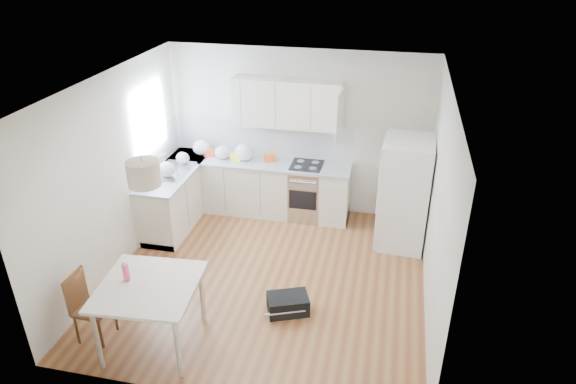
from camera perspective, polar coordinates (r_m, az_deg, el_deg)
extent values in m
plane|color=brown|center=(7.17, -2.26, -9.46)|extent=(4.20, 4.20, 0.00)
plane|color=white|center=(5.97, -2.73, 11.83)|extent=(4.20, 4.20, 0.00)
plane|color=beige|center=(8.33, 1.15, 6.61)|extent=(4.20, 0.00, 4.20)
plane|color=beige|center=(7.24, -18.80, 1.79)|extent=(0.00, 4.20, 4.20)
plane|color=beige|center=(6.31, 16.33, -1.64)|extent=(0.00, 4.20, 4.20)
cube|color=#BFE0F9|center=(8.01, -15.16, 7.85)|extent=(0.02, 1.00, 1.00)
cube|color=silver|center=(8.56, -3.24, 0.50)|extent=(3.00, 0.60, 0.88)
cube|color=silver|center=(8.44, -12.20, -0.52)|extent=(0.60, 1.80, 0.88)
cube|color=#A2A5A7|center=(8.36, -3.32, 3.32)|extent=(3.02, 0.64, 0.04)
cube|color=#A2A5A7|center=(8.24, -12.51, 2.31)|extent=(0.64, 1.82, 0.04)
cube|color=silver|center=(8.51, -2.85, 6.01)|extent=(3.00, 0.01, 0.58)
cube|color=silver|center=(8.24, -14.59, 4.43)|extent=(0.01, 1.80, 0.58)
cube|color=silver|center=(8.04, -0.10, 9.81)|extent=(1.70, 0.32, 0.75)
cube|color=beige|center=(5.88, -15.28, -10.09)|extent=(1.13, 1.13, 0.04)
cylinder|color=silver|center=(6.01, -20.43, -15.17)|extent=(0.06, 0.06, 0.79)
cylinder|color=silver|center=(5.69, -12.14, -16.63)|extent=(0.06, 0.06, 0.79)
cylinder|color=silver|center=(6.61, -17.02, -10.21)|extent=(0.06, 0.06, 0.79)
cylinder|color=silver|center=(6.31, -9.52, -11.20)|extent=(0.06, 0.06, 0.79)
cylinder|color=#D83C68|center=(5.93, -17.59, -8.32)|extent=(0.09, 0.09, 0.25)
cube|color=black|center=(6.54, -0.01, -12.33)|extent=(0.59, 0.49, 0.23)
cylinder|color=beige|center=(5.14, -15.75, 2.01)|extent=(0.41, 0.41, 0.25)
ellipsoid|color=white|center=(8.65, -9.58, 4.89)|extent=(0.29, 0.25, 0.26)
ellipsoid|color=white|center=(8.45, -7.33, 4.36)|extent=(0.25, 0.21, 0.22)
ellipsoid|color=white|center=(8.36, -4.89, 4.42)|extent=(0.31, 0.26, 0.27)
ellipsoid|color=white|center=(8.39, -11.61, 3.71)|extent=(0.21, 0.18, 0.19)
ellipsoid|color=white|center=(7.98, -13.31, 2.45)|extent=(0.26, 0.22, 0.24)
cube|color=#EA5014|center=(8.33, -2.06, 3.84)|extent=(0.20, 0.17, 0.12)
cube|color=#FFF628|center=(8.40, -5.78, 3.92)|extent=(0.18, 0.11, 0.12)
cube|color=red|center=(8.62, -8.74, 4.36)|extent=(0.19, 0.14, 0.12)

